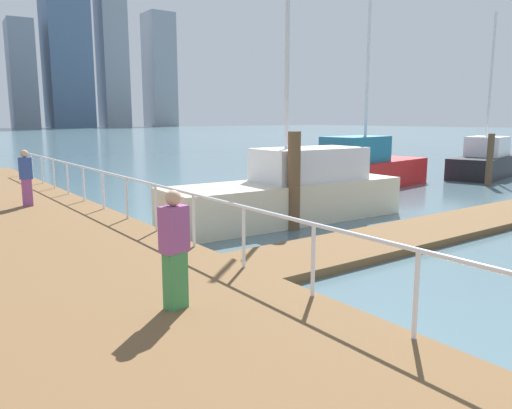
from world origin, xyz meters
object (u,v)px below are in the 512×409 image
pedestrian_0 (26,177)px  pedestrian_2 (175,248)px  moored_boat_2 (485,161)px  moored_boat_4 (362,169)px  moored_boat_0 (291,192)px

pedestrian_0 → pedestrian_2: size_ratio=1.02×
moored_boat_2 → moored_boat_4: bearing=175.1°
pedestrian_2 → moored_boat_0: bearing=38.9°
moored_boat_0 → moored_boat_4: bearing=26.4°
moored_boat_4 → moored_boat_2: bearing=-4.9°
moored_boat_0 → pedestrian_0: moored_boat_0 is taller
moored_boat_2 → pedestrian_2: size_ratio=4.97×
moored_boat_4 → pedestrian_2: size_ratio=5.46×
moored_boat_4 → pedestrian_2: (-12.95, -8.39, 0.39)m
moored_boat_2 → moored_boat_4: moored_boat_4 is taller
moored_boat_2 → pedestrian_2: (-21.23, -7.68, 0.44)m
moored_boat_0 → pedestrian_0: bearing=143.3°
moored_boat_2 → pedestrian_2: 22.58m
pedestrian_0 → moored_boat_0: bearing=-36.7°
moored_boat_4 → pedestrian_0: moored_boat_4 is taller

